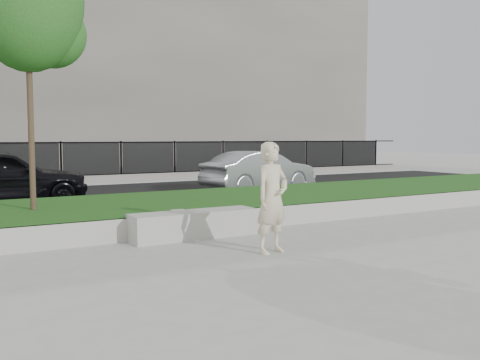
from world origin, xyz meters
TOP-DOWN VIEW (x-y plane):
  - ground at (0.00, 0.00)m, footprint 90.00×90.00m
  - grass_bank at (0.00, 3.00)m, footprint 34.00×4.00m
  - grass_kerb at (0.00, 1.04)m, footprint 34.00×0.08m
  - street at (0.00, 8.50)m, footprint 34.00×7.00m
  - far_pavement at (0.00, 13.00)m, footprint 34.00×3.00m
  - iron_fence at (0.00, 12.00)m, footprint 32.00×0.30m
  - building_facade at (0.00, 20.00)m, footprint 34.00×10.00m
  - stone_bench at (-0.81, 0.80)m, footprint 2.29×0.57m
  - man at (-0.33, -0.92)m, footprint 0.69×0.53m
  - book at (-1.05, 0.93)m, footprint 0.25×0.20m
  - young_tree at (-3.01, 3.06)m, footprint 2.13×2.03m
  - car_dark at (-3.20, 6.97)m, footprint 4.25×1.72m
  - car_silver at (4.41, 6.76)m, footprint 4.04×1.94m

SIDE VIEW (x-z plane):
  - ground at x=0.00m, z-range 0.00..0.00m
  - street at x=0.00m, z-range 0.00..0.04m
  - far_pavement at x=0.00m, z-range 0.00..0.12m
  - grass_bank at x=0.00m, z-range 0.00..0.40m
  - grass_kerb at x=0.00m, z-range 0.00..0.40m
  - stone_bench at x=-0.81m, z-range 0.00..0.47m
  - book at x=-1.05m, z-range 0.47..0.49m
  - iron_fence at x=0.00m, z-range -0.21..1.29m
  - car_silver at x=4.41m, z-range 0.04..1.32m
  - car_dark at x=-3.20m, z-range 0.04..1.48m
  - man at x=-0.33m, z-range 0.00..1.69m
  - young_tree at x=-3.01m, z-range 1.58..6.79m
  - building_facade at x=0.00m, z-range 0.00..10.00m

